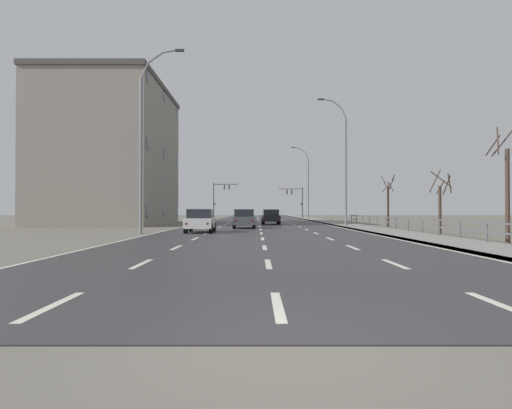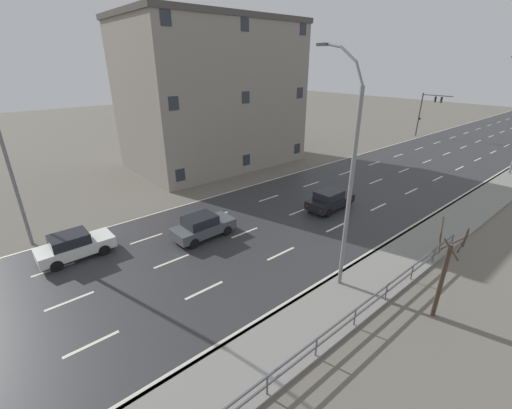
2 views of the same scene
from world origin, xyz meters
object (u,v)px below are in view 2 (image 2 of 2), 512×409
at_px(traffic_signal_left, 427,108).
at_px(car_distant, 203,226).
at_px(brick_building, 213,95).
at_px(car_near_left, 74,245).
at_px(street_lamp_midground, 348,182).
at_px(street_lamp_left_bank, 6,157).
at_px(car_near_right, 330,200).

height_order(traffic_signal_left, car_distant, traffic_signal_left).
distance_m(car_distant, brick_building, 19.16).
bearing_deg(car_near_left, street_lamp_midground, 39.17).
xyz_separation_m(street_lamp_left_bank, car_distant, (6.10, 8.77, -4.90)).
distance_m(traffic_signal_left, brick_building, 33.43).
relative_size(traffic_signal_left, car_near_right, 1.53).
relative_size(street_lamp_left_bank, brick_building, 0.66).
relative_size(car_near_right, brick_building, 0.23).
xyz_separation_m(car_distant, car_near_left, (-2.73, -7.03, 0.00)).
xyz_separation_m(street_lamp_midground, brick_building, (-23.20, 8.14, 1.79)).
height_order(street_lamp_midground, street_lamp_left_bank, street_lamp_left_bank).
height_order(street_lamp_midground, traffic_signal_left, street_lamp_midground).
relative_size(car_distant, car_near_right, 1.00).
bearing_deg(car_distant, brick_building, 141.80).
distance_m(street_lamp_midground, brick_building, 24.65).
height_order(traffic_signal_left, car_near_right, traffic_signal_left).
relative_size(street_lamp_left_bank, car_near_left, 2.84).
height_order(street_lamp_left_bank, brick_building, brick_building).
xyz_separation_m(street_lamp_midground, car_near_left, (-11.50, -9.66, -4.79)).
bearing_deg(car_near_left, car_near_right, 71.90).
height_order(street_lamp_left_bank, car_near_right, street_lamp_left_bank).
relative_size(car_near_left, car_near_right, 1.00).
relative_size(street_lamp_left_bank, traffic_signal_left, 1.84).
height_order(car_distant, car_near_right, same).
xyz_separation_m(street_lamp_left_bank, car_near_right, (8.63, 18.68, -4.90)).
xyz_separation_m(car_near_right, brick_building, (-16.96, 0.85, 6.57)).
bearing_deg(car_near_right, street_lamp_left_bank, -116.31).
bearing_deg(car_distant, street_lamp_left_bank, -126.30).
bearing_deg(car_near_left, brick_building, 122.47).
xyz_separation_m(traffic_signal_left, car_near_left, (2.85, -49.89, -3.50)).
distance_m(street_lamp_left_bank, car_near_right, 21.15).
xyz_separation_m(car_near_left, car_near_right, (5.26, 16.94, 0.00)).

